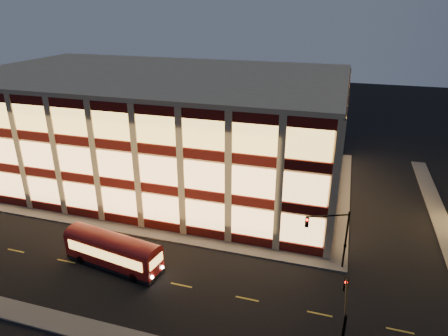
% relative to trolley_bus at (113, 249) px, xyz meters
% --- Properties ---
extents(ground, '(200.00, 200.00, 0.00)m').
position_rel_trolley_bus_xyz_m(ground, '(-2.86, 5.21, -1.83)').
color(ground, black).
rests_on(ground, ground).
extents(sidewalk_office_south, '(54.00, 2.00, 0.15)m').
position_rel_trolley_bus_xyz_m(sidewalk_office_south, '(-5.86, 6.21, -1.75)').
color(sidewalk_office_south, '#514F4C').
rests_on(sidewalk_office_south, ground).
extents(sidewalk_office_east, '(2.00, 30.00, 0.15)m').
position_rel_trolley_bus_xyz_m(sidewalk_office_east, '(20.14, 22.21, -1.75)').
color(sidewalk_office_east, '#514F4C').
rests_on(sidewalk_office_east, ground).
extents(sidewalk_tower_west, '(2.00, 30.00, 0.15)m').
position_rel_trolley_bus_xyz_m(sidewalk_tower_west, '(31.14, 22.21, -1.75)').
color(sidewalk_tower_west, '#514F4C').
rests_on(sidewalk_tower_west, ground).
extents(sidewalk_near, '(100.00, 2.00, 0.15)m').
position_rel_trolley_bus_xyz_m(sidewalk_near, '(-2.86, -7.79, -1.75)').
color(sidewalk_near, '#514F4C').
rests_on(sidewalk_near, ground).
extents(office_building, '(50.45, 30.45, 14.50)m').
position_rel_trolley_bus_xyz_m(office_building, '(-5.78, 22.13, 5.42)').
color(office_building, tan).
rests_on(office_building, ground).
extents(traffic_signal_far, '(3.79, 1.87, 6.00)m').
position_rel_trolley_bus_xyz_m(traffic_signal_far, '(19.35, 5.45, 2.28)').
color(traffic_signal_far, black).
rests_on(traffic_signal_far, ground).
extents(traffic_signal_near, '(0.32, 4.45, 6.00)m').
position_rel_trolley_bus_xyz_m(traffic_signal_near, '(20.64, -5.82, 2.30)').
color(traffic_signal_near, black).
rests_on(traffic_signal_near, ground).
extents(trolley_bus, '(10.00, 3.91, 3.30)m').
position_rel_trolley_bus_xyz_m(trolley_bus, '(0.00, 0.00, 0.00)').
color(trolley_bus, maroon).
rests_on(trolley_bus, ground).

